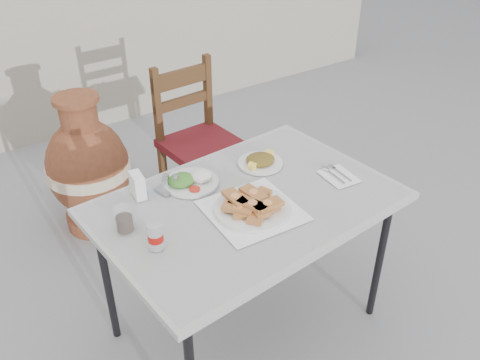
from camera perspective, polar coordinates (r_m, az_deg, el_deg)
ground at (r=2.55m, az=2.84°, el=-14.81°), size 80.00×80.00×0.00m
cafe_table at (r=2.06m, az=0.84°, el=-3.39°), size 1.23×0.88×0.72m
pide_plate at (r=1.95m, az=1.40°, el=-2.73°), size 0.36×0.36×0.07m
salad_rice_plate at (r=2.12m, az=-5.55°, el=0.00°), size 0.23×0.23×0.06m
salad_chopped_plate at (r=2.25m, az=2.30°, el=2.17°), size 0.20×0.20×0.04m
soda_can at (r=1.79m, az=-9.48°, el=-6.24°), size 0.06×0.06×0.10m
cola_glass at (r=1.90m, az=-12.87°, el=-4.45°), size 0.07×0.07×0.10m
napkin_holder at (r=2.06m, az=-11.41°, el=-0.59°), size 0.06×0.09×0.10m
condiment_caddy at (r=2.10m, az=-7.98°, el=-0.50°), size 0.12×0.10×0.07m
cutlery_napkin at (r=2.22m, az=10.78°, el=0.59°), size 0.14×0.18×0.01m
chair at (r=2.97m, az=-4.73°, el=4.42°), size 0.43×0.43×0.91m
terracotta_urn at (r=2.99m, az=-16.63°, el=1.23°), size 0.47×0.47×0.82m
back_wall at (r=4.19m, az=-18.51°, el=13.39°), size 6.00×0.25×1.20m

